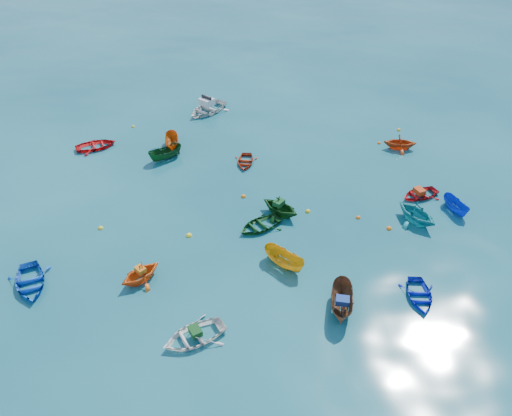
{
  "coord_description": "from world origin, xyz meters",
  "views": [
    {
      "loc": [
        -0.45,
        -21.99,
        20.35
      ],
      "look_at": [
        0.0,
        5.0,
        0.4
      ],
      "focal_mm": 35.0,
      "sensor_mm": 36.0,
      "label": 1
    }
  ],
  "objects_px": {
    "dinghy_blue_sw": "(31,285)",
    "motorboat_white": "(207,112)",
    "dinghy_white_near": "(194,339)",
    "dinghy_blue_se": "(419,298)"
  },
  "relations": [
    {
      "from": "motorboat_white",
      "to": "dinghy_white_near",
      "type": "bearing_deg",
      "value": -48.18
    },
    {
      "from": "dinghy_blue_se",
      "to": "dinghy_blue_sw",
      "type": "bearing_deg",
      "value": 179.96
    },
    {
      "from": "dinghy_white_near",
      "to": "motorboat_white",
      "type": "bearing_deg",
      "value": 153.63
    },
    {
      "from": "dinghy_blue_se",
      "to": "motorboat_white",
      "type": "bearing_deg",
      "value": 122.44
    },
    {
      "from": "dinghy_white_near",
      "to": "motorboat_white",
      "type": "distance_m",
      "value": 26.27
    },
    {
      "from": "dinghy_blue_se",
      "to": "motorboat_white",
      "type": "xyz_separation_m",
      "value": [
        -13.13,
        23.64,
        0.0
      ]
    },
    {
      "from": "dinghy_blue_sw",
      "to": "motorboat_white",
      "type": "bearing_deg",
      "value": 45.98
    },
    {
      "from": "dinghy_blue_sw",
      "to": "dinghy_blue_se",
      "type": "distance_m",
      "value": 21.8
    },
    {
      "from": "dinghy_blue_sw",
      "to": "dinghy_blue_se",
      "type": "bearing_deg",
      "value": -26.32
    },
    {
      "from": "dinghy_blue_sw",
      "to": "dinghy_white_near",
      "type": "height_order",
      "value": "dinghy_blue_sw"
    }
  ]
}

